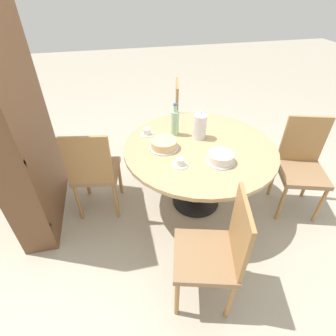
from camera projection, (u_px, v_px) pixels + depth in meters
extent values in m
plane|color=#B2A893|center=(195.00, 201.00, 2.84)|extent=(14.00, 14.00, 0.00)
cylinder|color=black|center=(195.00, 200.00, 2.83)|extent=(0.49, 0.49, 0.03)
cylinder|color=black|center=(198.00, 176.00, 2.62)|extent=(0.16, 0.16, 0.64)
cylinder|color=tan|center=(200.00, 148.00, 2.42)|extent=(1.40, 1.40, 0.04)
cylinder|color=#A87A47|center=(281.00, 203.00, 2.51)|extent=(0.03, 0.03, 0.43)
cylinder|color=#A87A47|center=(320.00, 206.00, 2.48)|extent=(0.03, 0.03, 0.43)
cylinder|color=#A87A47|center=(272.00, 179.00, 2.79)|extent=(0.03, 0.03, 0.43)
cylinder|color=#A87A47|center=(307.00, 181.00, 2.77)|extent=(0.03, 0.03, 0.43)
cube|color=#93704C|center=(302.00, 173.00, 2.50)|extent=(0.53, 0.53, 0.04)
cube|color=#A87A47|center=(304.00, 139.00, 2.49)|extent=(0.14, 0.39, 0.48)
cylinder|color=#A87A47|center=(206.00, 145.00, 3.35)|extent=(0.03, 0.03, 0.43)
cylinder|color=#A87A47|center=(203.00, 131.00, 3.63)|extent=(0.03, 0.03, 0.43)
cylinder|color=#A87A47|center=(178.00, 144.00, 3.35)|extent=(0.03, 0.03, 0.43)
cylinder|color=#A87A47|center=(177.00, 131.00, 3.64)|extent=(0.03, 0.03, 0.43)
cube|color=#93704C|center=(192.00, 121.00, 3.35)|extent=(0.50, 0.50, 0.04)
cube|color=#A87A47|center=(177.00, 102.00, 3.19)|extent=(0.39, 0.12, 0.48)
cylinder|color=#A87A47|center=(120.00, 178.00, 2.82)|extent=(0.03, 0.03, 0.43)
cylinder|color=#A87A47|center=(86.00, 179.00, 2.80)|extent=(0.03, 0.03, 0.43)
cylinder|color=#A87A47|center=(116.00, 201.00, 2.53)|extent=(0.03, 0.03, 0.43)
cylinder|color=#A87A47|center=(79.00, 202.00, 2.52)|extent=(0.03, 0.03, 0.43)
cube|color=#93704C|center=(97.00, 171.00, 2.53)|extent=(0.49, 0.49, 0.04)
cube|color=#A87A47|center=(88.00, 161.00, 2.21)|extent=(0.09, 0.40, 0.48)
cylinder|color=#A87A47|center=(178.00, 253.00, 2.07)|extent=(0.03, 0.03, 0.43)
cylinder|color=#A87A47|center=(177.00, 298.00, 1.79)|extent=(0.03, 0.03, 0.43)
cylinder|color=#A87A47|center=(224.00, 255.00, 2.06)|extent=(0.03, 0.03, 0.43)
cylinder|color=#A87A47|center=(230.00, 301.00, 1.77)|extent=(0.03, 0.03, 0.43)
cube|color=#93704C|center=(205.00, 256.00, 1.78)|extent=(0.52, 0.52, 0.04)
cube|color=#A87A47|center=(240.00, 232.00, 1.61)|extent=(0.39, 0.13, 0.48)
cube|color=brown|center=(30.00, 105.00, 2.52)|extent=(0.04, 0.28, 1.92)
cube|color=brown|center=(2.00, 163.00, 1.76)|extent=(0.04, 0.28, 1.92)
cube|color=brown|center=(35.00, 127.00, 2.16)|extent=(1.01, 0.02, 1.92)
cube|color=brown|center=(50.00, 209.00, 2.71)|extent=(0.94, 0.27, 0.04)
cube|color=brown|center=(36.00, 175.00, 2.43)|extent=(0.94, 0.27, 0.04)
cube|color=brown|center=(18.00, 129.00, 2.14)|extent=(0.94, 0.27, 0.04)
cube|color=beige|center=(50.00, 179.00, 2.83)|extent=(0.37, 0.21, 0.33)
cube|color=gold|center=(42.00, 218.00, 2.38)|extent=(0.37, 0.21, 0.32)
cube|color=#28703D|center=(36.00, 140.00, 2.51)|extent=(0.41, 0.21, 0.40)
cube|color=#234793|center=(24.00, 174.00, 2.10)|extent=(0.41, 0.21, 0.38)
cube|color=#28703D|center=(19.00, 91.00, 2.25)|extent=(0.34, 0.21, 0.38)
cylinder|color=silver|center=(200.00, 127.00, 2.46)|extent=(0.12, 0.12, 0.24)
cone|color=silver|center=(201.00, 114.00, 2.38)|extent=(0.11, 0.11, 0.02)
sphere|color=silver|center=(201.00, 112.00, 2.37)|extent=(0.02, 0.02, 0.02)
cylinder|color=#99C6A3|center=(175.00, 123.00, 2.50)|extent=(0.08, 0.08, 0.24)
cylinder|color=#99C6A3|center=(175.00, 108.00, 2.41)|extent=(0.03, 0.03, 0.07)
cylinder|color=#2D5184|center=(175.00, 104.00, 2.39)|extent=(0.04, 0.04, 0.01)
cylinder|color=silver|center=(164.00, 148.00, 2.38)|extent=(0.27, 0.27, 0.01)
cylinder|color=#DBB784|center=(164.00, 144.00, 2.35)|extent=(0.24, 0.24, 0.07)
cylinder|color=silver|center=(220.00, 161.00, 2.21)|extent=(0.24, 0.24, 0.01)
cylinder|color=silver|center=(221.00, 157.00, 2.18)|extent=(0.21, 0.21, 0.07)
cylinder|color=silver|center=(180.00, 165.00, 2.17)|extent=(0.13, 0.13, 0.01)
cylinder|color=silver|center=(180.00, 162.00, 2.15)|extent=(0.07, 0.07, 0.06)
cylinder|color=silver|center=(147.00, 134.00, 2.57)|extent=(0.13, 0.13, 0.01)
cylinder|color=silver|center=(147.00, 131.00, 2.55)|extent=(0.07, 0.07, 0.06)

